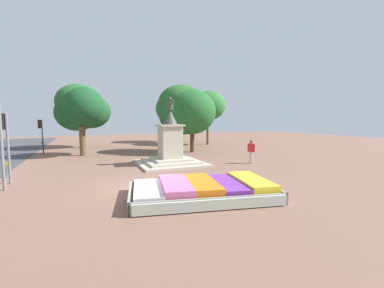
% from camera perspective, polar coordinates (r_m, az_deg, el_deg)
% --- Properties ---
extents(ground_plane, '(88.96, 88.96, 0.00)m').
position_cam_1_polar(ground_plane, '(12.69, -9.45, -9.49)').
color(ground_plane, brown).
extents(flower_planter, '(6.52, 4.54, 0.71)m').
position_cam_1_polar(flower_planter, '(10.94, 2.57, -10.18)').
color(flower_planter, '#38281C').
rests_on(flower_planter, ground_plane).
extents(statue_monument, '(4.63, 4.63, 4.84)m').
position_cam_1_polar(statue_monument, '(18.66, -4.87, -0.98)').
color(statue_monument, '#B2A793').
rests_on(statue_monument, ground_plane).
extents(traffic_light_mid_block, '(0.41, 0.29, 3.56)m').
position_cam_1_polar(traffic_light_mid_block, '(15.84, -36.18, 1.50)').
color(traffic_light_mid_block, slate).
rests_on(traffic_light_mid_block, ground_plane).
extents(traffic_light_far_corner, '(0.42, 0.30, 3.21)m').
position_cam_1_polar(traffic_light_far_corner, '(28.13, -30.55, 2.64)').
color(traffic_light_far_corner, '#2D2D33').
rests_on(traffic_light_far_corner, ground_plane).
extents(pedestrian_with_handbag, '(0.40, 0.49, 1.74)m').
position_cam_1_polar(pedestrian_with_handbag, '(19.50, 13.01, -1.26)').
color(pedestrian_with_handbag, beige).
rests_on(pedestrian_with_handbag, ground_plane).
extents(kerb_bollard_north, '(0.12, 0.12, 0.85)m').
position_cam_1_polar(kerb_bollard_north, '(17.75, -36.01, -4.70)').
color(kerb_bollard_north, '#4C5156').
rests_on(kerb_bollard_north, ground_plane).
extents(park_tree_far_left, '(5.80, 6.22, 7.15)m').
position_cam_1_polar(park_tree_far_left, '(32.20, -23.61, 7.30)').
color(park_tree_far_left, brown).
rests_on(park_tree_far_left, ground_plane).
extents(park_tree_behind_statue, '(5.34, 5.04, 6.94)m').
position_cam_1_polar(park_tree_behind_statue, '(33.13, 2.35, 8.57)').
color(park_tree_behind_statue, brown).
rests_on(park_tree_behind_statue, ground_plane).
extents(park_tree_far_right, '(5.41, 6.14, 6.67)m').
position_cam_1_polar(park_tree_far_right, '(25.41, -1.50, 7.50)').
color(park_tree_far_right, '#4C3823').
rests_on(park_tree_far_right, ground_plane).
extents(park_tree_street_side, '(4.94, 4.91, 7.64)m').
position_cam_1_polar(park_tree_street_side, '(36.88, -3.98, 8.28)').
color(park_tree_street_side, '#4C3823').
rests_on(park_tree_street_side, ground_plane).
extents(park_tree_mid_canopy, '(4.00, 4.31, 6.05)m').
position_cam_1_polar(park_tree_mid_canopy, '(24.85, -22.25, 7.22)').
color(park_tree_mid_canopy, brown).
rests_on(park_tree_mid_canopy, ground_plane).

